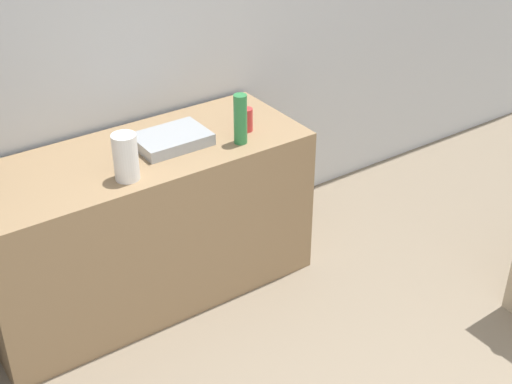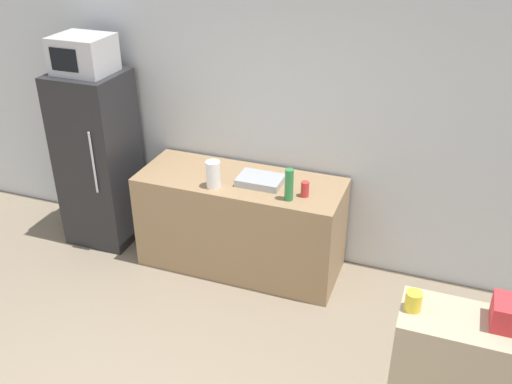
{
  "view_description": "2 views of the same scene",
  "coord_description": "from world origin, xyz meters",
  "px_view_note": "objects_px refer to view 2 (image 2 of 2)",
  "views": [
    {
      "loc": [
        -1.39,
        -0.67,
        2.53
      ],
      "look_at": [
        0.18,
        1.61,
        0.86
      ],
      "focal_mm": 50.0,
      "sensor_mm": 36.0,
      "label": 1
    },
    {
      "loc": [
        1.51,
        -1.7,
        3.04
      ],
      "look_at": [
        0.33,
        1.49,
        1.2
      ],
      "focal_mm": 40.0,
      "sensor_mm": 36.0,
      "label": 2
    }
  ],
  "objects_px": {
    "microwave": "(83,54)",
    "jar": "(413,301)",
    "bottle_short": "(305,189)",
    "paper_towel_roll": "(213,174)",
    "bottle_tall": "(289,185)",
    "refrigerator": "(99,159)"
  },
  "relations": [
    {
      "from": "microwave",
      "to": "refrigerator",
      "type": "bearing_deg",
      "value": 73.07
    },
    {
      "from": "microwave",
      "to": "bottle_short",
      "type": "height_order",
      "value": "microwave"
    },
    {
      "from": "microwave",
      "to": "jar",
      "type": "bearing_deg",
      "value": -25.68
    },
    {
      "from": "microwave",
      "to": "paper_towel_roll",
      "type": "height_order",
      "value": "microwave"
    },
    {
      "from": "microwave",
      "to": "paper_towel_roll",
      "type": "xyz_separation_m",
      "value": [
        1.26,
        -0.21,
        -0.81
      ]
    },
    {
      "from": "jar",
      "to": "paper_towel_roll",
      "type": "xyz_separation_m",
      "value": [
        -1.71,
        1.21,
        -0.12
      ]
    },
    {
      "from": "bottle_short",
      "to": "bottle_tall",
      "type": "bearing_deg",
      "value": -136.55
    },
    {
      "from": "bottle_short",
      "to": "paper_towel_roll",
      "type": "bearing_deg",
      "value": -171.93
    },
    {
      "from": "bottle_short",
      "to": "refrigerator",
      "type": "bearing_deg",
      "value": 176.9
    },
    {
      "from": "refrigerator",
      "to": "microwave",
      "type": "height_order",
      "value": "microwave"
    },
    {
      "from": "bottle_short",
      "to": "microwave",
      "type": "bearing_deg",
      "value": 176.94
    },
    {
      "from": "paper_towel_roll",
      "to": "bottle_tall",
      "type": "bearing_deg",
      "value": 0.68
    },
    {
      "from": "refrigerator",
      "to": "jar",
      "type": "xyz_separation_m",
      "value": [
        2.96,
        -1.43,
        0.28
      ]
    },
    {
      "from": "bottle_tall",
      "to": "microwave",
      "type": "bearing_deg",
      "value": 173.84
    },
    {
      "from": "jar",
      "to": "bottle_tall",
      "type": "bearing_deg",
      "value": 131.24
    },
    {
      "from": "refrigerator",
      "to": "paper_towel_roll",
      "type": "distance_m",
      "value": 1.28
    },
    {
      "from": "bottle_short",
      "to": "paper_towel_roll",
      "type": "relative_size",
      "value": 0.55
    },
    {
      "from": "refrigerator",
      "to": "bottle_tall",
      "type": "relative_size",
      "value": 6.2
    },
    {
      "from": "jar",
      "to": "microwave",
      "type": "bearing_deg",
      "value": 154.32
    },
    {
      "from": "microwave",
      "to": "bottle_short",
      "type": "distance_m",
      "value": 2.18
    },
    {
      "from": "refrigerator",
      "to": "bottle_short",
      "type": "distance_m",
      "value": 2.0
    },
    {
      "from": "microwave",
      "to": "paper_towel_roll",
      "type": "relative_size",
      "value": 2.03
    }
  ]
}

